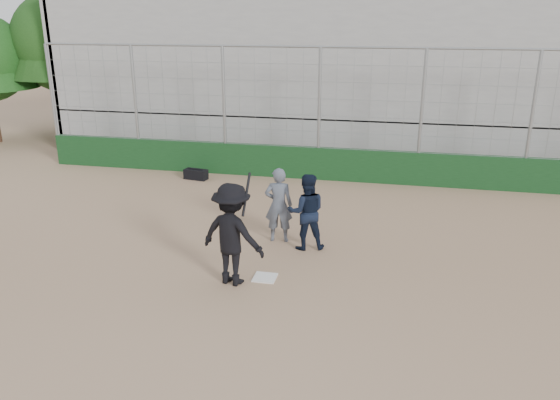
% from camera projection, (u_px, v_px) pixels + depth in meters
% --- Properties ---
extents(ground, '(90.00, 90.00, 0.00)m').
position_uv_depth(ground, '(265.00, 278.00, 10.65)').
color(ground, brown).
rests_on(ground, ground).
extents(home_plate, '(0.44, 0.44, 0.02)m').
position_uv_depth(home_plate, '(265.00, 278.00, 10.65)').
color(home_plate, white).
rests_on(home_plate, ground).
extents(backstop, '(18.10, 0.25, 4.04)m').
position_uv_depth(backstop, '(318.00, 149.00, 16.83)').
color(backstop, '#103315').
rests_on(backstop, ground).
extents(bleachers, '(20.25, 6.70, 6.98)m').
position_uv_depth(bleachers, '(338.00, 69.00, 20.78)').
color(bleachers, gray).
rests_on(bleachers, ground).
extents(tree_left, '(4.48, 4.48, 7.00)m').
position_uv_depth(tree_left, '(60.00, 28.00, 21.63)').
color(tree_left, '#382314').
rests_on(tree_left, ground).
extents(batter_at_plate, '(1.42, 1.03, 2.10)m').
position_uv_depth(batter_at_plate, '(232.00, 234.00, 10.18)').
color(batter_at_plate, black).
rests_on(batter_at_plate, ground).
extents(catcher_crouched, '(0.97, 0.85, 1.15)m').
position_uv_depth(catcher_crouched, '(306.00, 224.00, 11.82)').
color(catcher_crouched, black).
rests_on(catcher_crouched, ground).
extents(umpire, '(0.67, 0.48, 1.54)m').
position_uv_depth(umpire, '(279.00, 209.00, 12.19)').
color(umpire, '#4F5764').
rests_on(umpire, ground).
extents(equipment_bag, '(0.77, 0.43, 0.35)m').
position_uv_depth(equipment_bag, '(196.00, 174.00, 17.05)').
color(equipment_bag, black).
rests_on(equipment_bag, ground).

